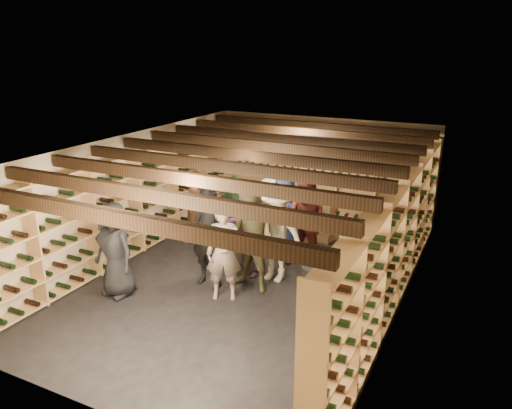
{
  "coord_description": "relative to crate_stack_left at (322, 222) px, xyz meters",
  "views": [
    {
      "loc": [
        3.85,
        -7.5,
        4.13
      ],
      "look_at": [
        0.04,
        0.2,
        1.32
      ],
      "focal_mm": 35.0,
      "sensor_mm": 36.0,
      "label": 1
    }
  ],
  "objects": [
    {
      "name": "person_2",
      "position": [
        -0.32,
        -2.71,
        0.48
      ],
      "size": [
        0.97,
        0.81,
        1.81
      ],
      "primitive_type": "imported",
      "rotation": [
        0.0,
        0.0,
        -0.15
      ],
      "color": "brown",
      "rests_on": "ground"
    },
    {
      "name": "person_8",
      "position": [
        0.2,
        -1.47,
        0.47
      ],
      "size": [
        0.89,
        0.7,
        1.8
      ],
      "primitive_type": "imported",
      "rotation": [
        0.0,
        0.0,
        -0.02
      ],
      "color": "#4D1D1A",
      "rests_on": "ground"
    },
    {
      "name": "ceiling",
      "position": [
        -0.64,
        -2.21,
        1.98
      ],
      "size": [
        5.5,
        8.0,
        0.01
      ],
      "primitive_type": "cube",
      "color": "beige",
      "rests_on": "walls"
    },
    {
      "name": "ceiling_joists",
      "position": [
        -0.64,
        -2.21,
        1.84
      ],
      "size": [
        5.4,
        7.12,
        0.18
      ],
      "color": "black",
      "rests_on": "ground"
    },
    {
      "name": "person_0",
      "position": [
        -2.31,
        -3.88,
        0.4
      ],
      "size": [
        0.88,
        0.65,
        1.65
      ],
      "primitive_type": "imported",
      "rotation": [
        0.0,
        0.0,
        -0.16
      ],
      "color": "black",
      "rests_on": "ground"
    },
    {
      "name": "person_3",
      "position": [
        -0.15,
        -2.18,
        0.48
      ],
      "size": [
        1.22,
        0.77,
        1.8
      ],
      "primitive_type": "imported",
      "rotation": [
        0.0,
        0.0,
        -0.09
      ],
      "color": "beige",
      "rests_on": "ground"
    },
    {
      "name": "walls",
      "position": [
        -0.64,
        -2.21,
        0.78
      ],
      "size": [
        5.52,
        8.02,
        2.4
      ],
      "color": "beige",
      "rests_on": "ground"
    },
    {
      "name": "person_6",
      "position": [
        -0.39,
        -1.2,
        0.4
      ],
      "size": [
        0.95,
        0.82,
        1.65
      ],
      "primitive_type": "imported",
      "rotation": [
        0.0,
        0.0,
        -0.44
      ],
      "color": "#1C2549",
      "rests_on": "ground"
    },
    {
      "name": "person_4",
      "position": [
        1.54,
        -3.26,
        0.36
      ],
      "size": [
        0.98,
        0.58,
        1.56
      ],
      "primitive_type": "imported",
      "rotation": [
        0.0,
        0.0,
        -0.23
      ],
      "color": "#225778",
      "rests_on": "ground"
    },
    {
      "name": "crate_stack_right",
      "position": [
        -0.44,
        -0.45,
        -0.25
      ],
      "size": [
        0.52,
        0.36,
        0.34
      ],
      "rotation": [
        0.0,
        0.0,
        -0.07
      ],
      "color": "tan",
      "rests_on": "ground"
    },
    {
      "name": "wine_rack_right",
      "position": [
        1.93,
        -2.21,
        0.65
      ],
      "size": [
        0.32,
        7.5,
        2.15
      ],
      "color": "tan",
      "rests_on": "ground"
    },
    {
      "name": "ground",
      "position": [
        -0.64,
        -2.21,
        -0.42
      ],
      "size": [
        8.0,
        8.0,
        0.0
      ],
      "primitive_type": "plane",
      "color": "black",
      "rests_on": "ground"
    },
    {
      "name": "person_7",
      "position": [
        -0.61,
        -3.17,
        0.4
      ],
      "size": [
        0.71,
        0.61,
        1.64
      ],
      "primitive_type": "imported",
      "rotation": [
        0.0,
        0.0,
        0.43
      ],
      "color": "gray",
      "rests_on": "ground"
    },
    {
      "name": "person_1",
      "position": [
        -1.08,
        -2.88,
        0.53
      ],
      "size": [
        0.72,
        0.49,
        1.91
      ],
      "primitive_type": "imported",
      "rotation": [
        0.0,
        0.0,
        -0.04
      ],
      "color": "black",
      "rests_on": "ground"
    },
    {
      "name": "crate_loose",
      "position": [
        1.14,
        -0.72,
        -0.34
      ],
      "size": [
        0.55,
        0.41,
        0.17
      ],
      "primitive_type": "cube",
      "rotation": [
        0.0,
        0.0,
        -0.17
      ],
      "color": "tan",
      "rests_on": "ground"
    },
    {
      "name": "wine_rack_back",
      "position": [
        -0.64,
        1.62,
        0.65
      ],
      "size": [
        4.7,
        0.3,
        2.15
      ],
      "color": "tan",
      "rests_on": "ground"
    },
    {
      "name": "person_9",
      "position": [
        -0.85,
        -0.91,
        0.33
      ],
      "size": [
        1.08,
        0.78,
        1.5
      ],
      "primitive_type": "imported",
      "rotation": [
        0.0,
        0.0,
        -0.26
      ],
      "color": "beige",
      "rests_on": "ground"
    },
    {
      "name": "person_5",
      "position": [
        -2.35,
        -1.32,
        0.37
      ],
      "size": [
        1.52,
        0.67,
        1.59
      ],
      "primitive_type": "imported",
      "rotation": [
        0.0,
        0.0,
        0.14
      ],
      "color": "brown",
      "rests_on": "ground"
    },
    {
      "name": "crate_stack_left",
      "position": [
        0.0,
        0.0,
        0.0
      ],
      "size": [
        0.54,
        0.39,
        0.85
      ],
      "rotation": [
        0.0,
        0.0,
        -0.12
      ],
      "color": "tan",
      "rests_on": "ground"
    },
    {
      "name": "person_12",
      "position": [
        1.54,
        -0.91,
        0.37
      ],
      "size": [
        0.87,
        0.68,
        1.58
      ],
      "primitive_type": "imported",
      "rotation": [
        0.0,
        0.0,
        0.25
      ],
      "color": "#333439",
      "rests_on": "ground"
    },
    {
      "name": "wine_rack_left",
      "position": [
        -3.21,
        -2.21,
        0.65
      ],
      "size": [
        0.32,
        7.5,
        2.15
      ],
      "color": "tan",
      "rests_on": "ground"
    },
    {
      "name": "person_10",
      "position": [
        -1.53,
        -1.09,
        0.35
      ],
      "size": [
        0.9,
        0.38,
        1.54
      ],
      "primitive_type": "imported",
      "rotation": [
        0.0,
        0.0,
        -0.0
      ],
      "color": "#234A2A",
      "rests_on": "ground"
    },
    {
      "name": "person_11",
      "position": [
        -0.7,
        -2.13,
        0.34
      ],
      "size": [
        1.49,
        0.98,
        1.54
      ],
      "primitive_type": "imported",
      "rotation": [
        0.0,
        0.0,
        -0.41
      ],
      "color": "#7E4D7E",
      "rests_on": "ground"
    }
  ]
}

